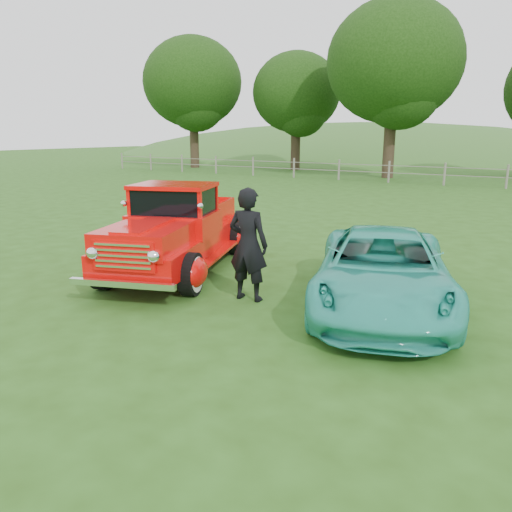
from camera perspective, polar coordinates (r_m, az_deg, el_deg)
The scene contains 9 objects.
ground at distance 8.60m, azimuth -10.13°, elevation -5.02°, with size 140.00×140.00×0.00m, color #274B14.
distant_hills at distance 66.59m, azimuth 23.32°, elevation 6.54°, with size 116.00×60.00×18.00m.
fence_line at distance 28.64m, azimuth 20.75°, elevation 8.75°, with size 48.00×0.12×1.20m.
tree_far_west at distance 41.09m, azimuth -7.26°, elevation 19.07°, with size 7.60×7.60×9.93m.
tree_mid_west at distance 38.35m, azimuth 4.65°, elevation 18.10°, with size 6.40×6.40×8.46m.
tree_near_west at distance 32.69m, azimuth 15.53°, elevation 20.58°, with size 8.00×8.00×10.42m.
red_pickup at distance 10.27m, azimuth -9.06°, elevation 2.73°, with size 3.36×5.28×1.78m.
teal_sedan at distance 8.18m, azimuth 14.28°, elevation -1.67°, with size 2.07×4.48×1.25m, color #2CB09B.
man at distance 8.27m, azimuth -0.90°, elevation 1.31°, with size 0.70×0.46×1.91m, color black.
Camera 1 is at (5.48, -6.02, 2.77)m, focal length 35.00 mm.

